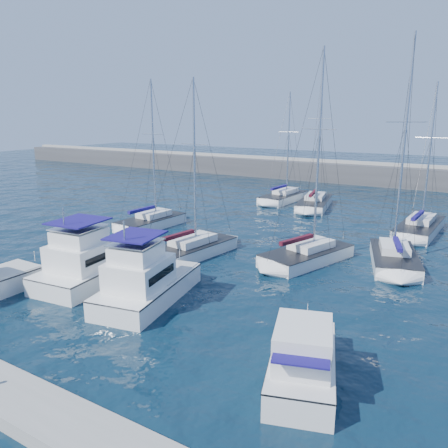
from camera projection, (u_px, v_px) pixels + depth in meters
The scene contains 12 objects.
ground at pixel (173, 298), 26.13m from camera, with size 220.00×220.00×0.00m, color black.
breakwater at pixel (374, 177), 69.07m from camera, with size 160.00×6.00×4.45m.
motor_yacht_port_inner at pixel (91, 264), 28.71m from camera, with size 4.69×8.85×4.69m.
motor_yacht_stbd_inner at pixel (145, 283), 25.45m from camera, with size 4.78×8.17×4.69m.
motor_yacht_stbd_outer at pixel (303, 362), 17.73m from camera, with size 4.35×6.64×3.20m.
sailboat_mid_a at pixel (151, 222), 42.63m from camera, with size 3.52×7.39×14.24m.
sailboat_mid_b at pixel (189, 250), 33.73m from camera, with size 4.25×8.69×13.67m.
sailboat_mid_d at pixel (307, 255), 32.55m from camera, with size 5.41×8.16×15.56m.
sailboat_mid_e at pixel (394, 258), 31.82m from camera, with size 4.88×7.71×16.40m.
sailboat_back_a at pixel (284, 197), 55.41m from camera, with size 3.67×8.38×13.75m.
sailboat_back_b at pixel (315, 203), 51.74m from camera, with size 4.70×9.14×16.47m.
sailboat_back_c at pixel (420, 228), 40.52m from camera, with size 3.59×9.06×13.86m.
Camera 1 is at (15.16, -19.18, 10.70)m, focal length 35.00 mm.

